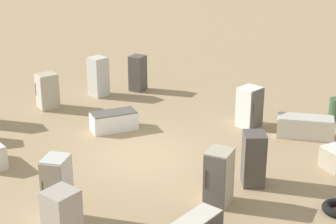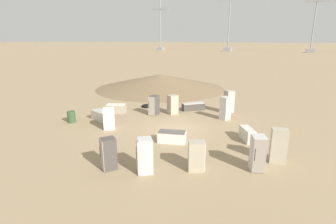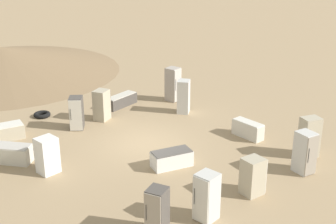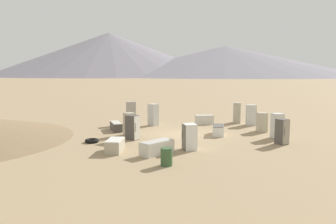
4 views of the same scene
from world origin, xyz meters
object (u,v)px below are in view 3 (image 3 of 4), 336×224
at_px(discarded_fridge_1, 309,137).
at_px(scrap_tire, 42,115).
at_px(discarded_fridge_4, 207,197).
at_px(discarded_fridge_10, 305,153).
at_px(discarded_fridge_11, 102,105).
at_px(discarded_fridge_0, 6,132).
at_px(discarded_fridge_7, 47,155).
at_px(discarded_fridge_5, 253,176).
at_px(discarded_fridge_12, 173,84).
at_px(discarded_fridge_9, 172,159).
at_px(discarded_fridge_14, 157,211).
at_px(discarded_fridge_6, 8,153).
at_px(discarded_fridge_8, 248,129).
at_px(discarded_fridge_3, 121,101).
at_px(discarded_fridge_2, 184,97).
at_px(discarded_fridge_13, 76,113).

xyz_separation_m(discarded_fridge_1, scrap_tire, (11.18, -7.17, -0.77)).
distance_m(discarded_fridge_4, discarded_fridge_10, 5.25).
xyz_separation_m(discarded_fridge_1, discarded_fridge_11, (8.16, -6.10, -0.09)).
height_order(discarded_fridge_0, discarded_fridge_7, discarded_fridge_7).
distance_m(discarded_fridge_5, discarded_fridge_7, 7.98).
bearing_deg(discarded_fridge_0, discarded_fridge_5, 35.55).
bearing_deg(discarded_fridge_12, discarded_fridge_9, 35.43).
relative_size(discarded_fridge_0, discarded_fridge_4, 1.06).
xyz_separation_m(discarded_fridge_0, discarded_fridge_4, (-7.12, 8.19, 0.48)).
bearing_deg(discarded_fridge_9, discarded_fridge_0, -134.23).
xyz_separation_m(discarded_fridge_10, discarded_fridge_14, (6.44, 2.67, -0.08)).
height_order(discarded_fridge_5, discarded_fridge_6, discarded_fridge_5).
bearing_deg(discarded_fridge_9, discarded_fridge_8, 104.78).
height_order(discarded_fridge_5, discarded_fridge_9, discarded_fridge_5).
distance_m(discarded_fridge_3, discarded_fridge_12, 3.06).
distance_m(discarded_fridge_9, discarded_fridge_10, 5.27).
relative_size(discarded_fridge_1, discarded_fridge_9, 1.00).
distance_m(discarded_fridge_4, scrap_tire, 12.13).
xyz_separation_m(discarded_fridge_9, discarded_fridge_10, (-4.99, 1.61, 0.51)).
distance_m(discarded_fridge_7, discarded_fridge_9, 4.95).
bearing_deg(discarded_fridge_0, discarded_fridge_2, 82.85).
xyz_separation_m(discarded_fridge_1, discarded_fridge_7, (10.76, -0.90, -0.13)).
bearing_deg(discarded_fridge_6, discarded_fridge_7, -106.63).
distance_m(discarded_fridge_7, scrap_tire, 6.32).
xyz_separation_m(discarded_fridge_7, discarded_fridge_11, (-2.60, -5.20, 0.04)).
distance_m(discarded_fridge_1, discarded_fridge_8, 3.03).
distance_m(discarded_fridge_13, scrap_tire, 2.72).
height_order(discarded_fridge_3, discarded_fridge_7, discarded_fridge_7).
relative_size(discarded_fridge_11, discarded_fridge_14, 1.01).
height_order(discarded_fridge_0, discarded_fridge_3, discarded_fridge_0).
bearing_deg(discarded_fridge_14, discarded_fridge_10, -119.59).
height_order(discarded_fridge_6, scrap_tire, discarded_fridge_6).
height_order(discarded_fridge_6, discarded_fridge_10, discarded_fridge_10).
height_order(discarded_fridge_9, discarded_fridge_12, discarded_fridge_12).
distance_m(discarded_fridge_4, discarded_fridge_11, 10.01).
relative_size(discarded_fridge_13, scrap_tire, 1.84).
bearing_deg(discarded_fridge_1, discarded_fridge_3, 123.70).
distance_m(discarded_fridge_5, discarded_fridge_13, 9.65).
distance_m(discarded_fridge_2, discarded_fridge_10, 8.04).
xyz_separation_m(discarded_fridge_6, discarded_fridge_8, (-10.63, -0.21, 0.01)).
bearing_deg(discarded_fridge_0, discarded_fridge_1, 52.85).
relative_size(discarded_fridge_4, discarded_fridge_13, 1.04).
xyz_separation_m(discarded_fridge_4, discarded_fridge_12, (-1.61, -11.75, 0.12)).
relative_size(discarded_fridge_1, discarded_fridge_10, 1.03).
bearing_deg(discarded_fridge_6, discarded_fridge_14, -118.11).
bearing_deg(discarded_fridge_10, discarded_fridge_11, -63.67).
height_order(discarded_fridge_4, discarded_fridge_8, discarded_fridge_4).
xyz_separation_m(discarded_fridge_8, discarded_fridge_9, (4.11, 2.10, -0.04)).
bearing_deg(discarded_fridge_13, discarded_fridge_7, 82.86).
xyz_separation_m(discarded_fridge_4, discarded_fridge_9, (0.27, -3.91, -0.50)).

